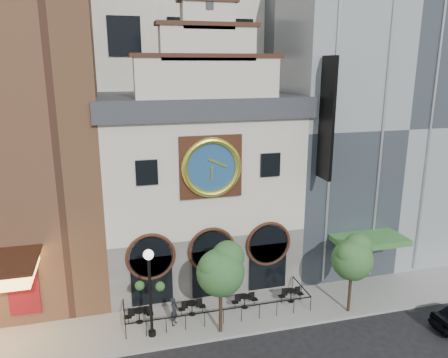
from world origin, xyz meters
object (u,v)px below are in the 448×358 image
lamppost (150,284)px  tree_right (353,257)px  bistro_3 (291,295)px  pedestrian (174,311)px  bistro_2 (245,300)px  bistro_0 (139,315)px  tree_left (221,268)px  bistro_1 (192,307)px

lamppost → tree_right: (11.42, -0.56, 0.38)m
bistro_3 → pedestrian: (-7.22, -0.53, 0.34)m
bistro_2 → tree_right: 6.80m
bistro_2 → tree_right: tree_right is taller
bistro_0 → tree_right: size_ratio=0.34×
bistro_2 → lamppost: bearing=-166.5°
bistro_3 → tree_left: size_ratio=0.31×
bistro_0 → pedestrian: bearing=-20.3°
bistro_0 → tree_right: (11.98, -1.97, 2.98)m
bistro_2 → lamppost: size_ratio=0.32×
bistro_1 → bistro_3: bearing=-1.5°
bistro_1 → pedestrian: 1.37m
bistro_2 → bistro_0: bearing=179.4°
bistro_2 → bistro_1: bearing=178.8°
bistro_2 → tree_right: bearing=-18.1°
bistro_0 → bistro_2: (6.17, -0.07, 0.00)m
bistro_3 → tree_right: tree_right is taller
bistro_1 → lamppost: bearing=-150.0°
bistro_1 → bistro_2: size_ratio=1.00×
tree_right → bistro_2: bearing=161.9°
bistro_1 → tree_right: 9.66m
bistro_0 → tree_right: bearing=-9.3°
bistro_1 → tree_left: bearing=-58.3°
bistro_3 → tree_left: (-4.87, -1.82, 3.25)m
bistro_2 → lamppost: (-5.61, -1.34, 2.60)m
bistro_0 → tree_right: 12.50m
bistro_1 → tree_right: bearing=-12.4°
bistro_0 → pedestrian: (1.87, -0.69, 0.34)m
bistro_0 → bistro_2: same height
bistro_1 → tree_right: (8.97, -1.97, 2.98)m
bistro_1 → pedestrian: bearing=-148.6°
bistro_0 → lamppost: lamppost is taller
bistro_0 → bistro_2: bearing=-0.6°
bistro_0 → bistro_2: 6.17m
bistro_3 → tree_left: tree_left is taller
bistro_1 → bistro_2: same height
bistro_2 → tree_left: (-1.94, -1.91, 3.25)m
tree_right → lamppost: bearing=177.2°
bistro_1 → bistro_2: bearing=-1.2°
lamppost → tree_right: lamppost is taller
bistro_2 → lamppost: 6.33m
tree_left → bistro_3: bearing=20.5°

